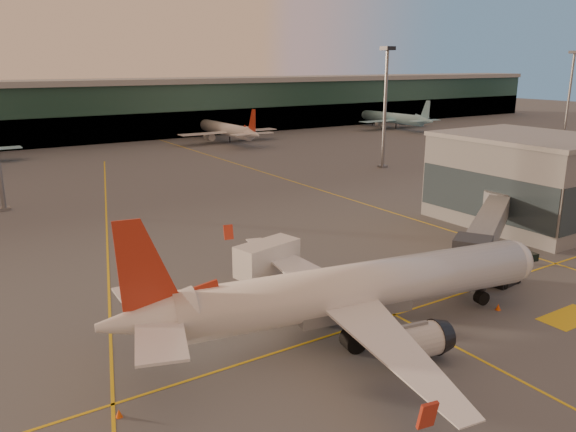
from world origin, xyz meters
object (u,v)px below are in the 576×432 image
main_airplane (349,291)px  pushback_tug (505,278)px  gpu_cart (479,279)px  catering_truck (268,264)px

main_airplane → pushback_tug: (20.74, -0.12, -3.18)m
gpu_cart → pushback_tug: bearing=-8.5°
main_airplane → catering_truck: 11.80m
gpu_cart → pushback_tug: 2.79m
gpu_cart → pushback_tug: size_ratio=0.69×
main_airplane → pushback_tug: bearing=9.7°
catering_truck → gpu_cart: catering_truck is taller
main_airplane → pushback_tug: main_airplane is taller
pushback_tug → main_airplane: bearing=173.6°
main_airplane → gpu_cart: bearing=13.8°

